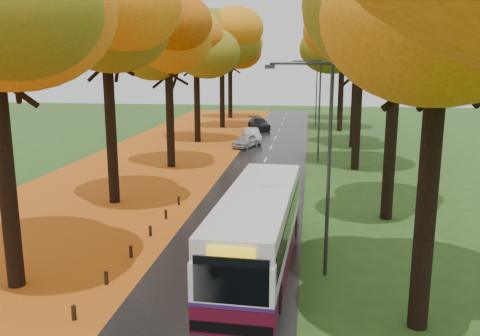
% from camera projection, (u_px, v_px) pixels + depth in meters
% --- Properties ---
extents(road, '(6.50, 90.00, 0.04)m').
position_uv_depth(road, '(259.00, 173.00, 36.37)').
color(road, black).
rests_on(road, ground).
extents(centre_line, '(0.12, 90.00, 0.01)m').
position_uv_depth(centre_line, '(259.00, 173.00, 36.36)').
color(centre_line, silver).
rests_on(centre_line, road).
extents(leaf_verge, '(12.00, 90.00, 0.02)m').
position_uv_depth(leaf_verge, '(138.00, 170.00, 37.57)').
color(leaf_verge, '#8B4C0C').
rests_on(leaf_verge, ground).
extents(leaf_drift, '(0.90, 90.00, 0.01)m').
position_uv_depth(leaf_drift, '(218.00, 172.00, 36.77)').
color(leaf_drift, '#D95816').
rests_on(leaf_drift, road).
extents(trees_left, '(9.20, 74.00, 13.88)m').
position_uv_depth(trees_left, '(166.00, 38.00, 37.32)').
color(trees_left, black).
rests_on(trees_left, ground).
extents(trees_right, '(9.30, 74.20, 13.96)m').
position_uv_depth(trees_right, '(366.00, 35.00, 35.24)').
color(trees_right, black).
rests_on(trees_right, ground).
extents(bollard_row, '(0.11, 23.51, 0.52)m').
position_uv_depth(bollard_row, '(91.00, 294.00, 17.15)').
color(bollard_row, black).
rests_on(bollard_row, ground).
extents(streetlamp_near, '(2.45, 0.18, 8.00)m').
position_uv_depth(streetlamp_near, '(322.00, 153.00, 18.39)').
color(streetlamp_near, '#333538').
rests_on(streetlamp_near, ground).
extents(streetlamp_mid, '(2.45, 0.18, 8.00)m').
position_uv_depth(streetlamp_mid, '(316.00, 103.00, 39.70)').
color(streetlamp_mid, '#333538').
rests_on(streetlamp_mid, ground).
extents(streetlamp_far, '(2.45, 0.18, 8.00)m').
position_uv_depth(streetlamp_far, '(314.00, 87.00, 61.01)').
color(streetlamp_far, '#333538').
rests_on(streetlamp_far, ground).
extents(bus, '(3.01, 11.29, 2.95)m').
position_uv_depth(bus, '(258.00, 227.00, 19.91)').
color(bus, '#4E0C1C').
rests_on(bus, road).
extents(car_white, '(2.52, 3.88, 1.23)m').
position_uv_depth(car_white, '(246.00, 141.00, 46.95)').
color(car_white, '#BDBDC1').
rests_on(car_white, road).
extents(car_silver, '(2.57, 4.45, 1.39)m').
position_uv_depth(car_silver, '(251.00, 135.00, 49.74)').
color(car_silver, '#A3A6AB').
rests_on(car_silver, road).
extents(car_dark, '(3.32, 5.00, 1.35)m').
position_uv_depth(car_dark, '(259.00, 124.00, 58.89)').
color(car_dark, black).
rests_on(car_dark, road).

